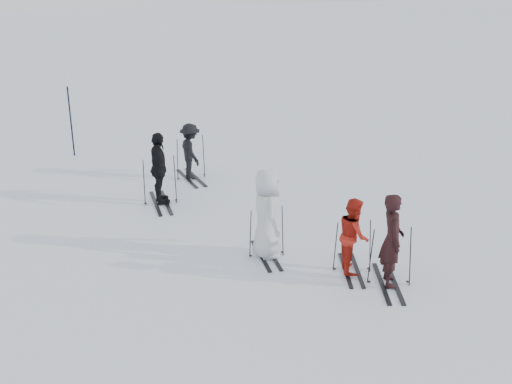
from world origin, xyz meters
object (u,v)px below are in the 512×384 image
at_px(skier_near_dark, 392,241).
at_px(skier_uphill_far, 190,152).
at_px(skier_grey, 267,215).
at_px(piste_marker, 71,122).
at_px(skier_uphill_left, 159,169).
at_px(skier_red, 353,236).

bearing_deg(skier_near_dark, skier_uphill_far, 36.13).
height_order(skier_grey, piste_marker, piste_marker).
distance_m(skier_near_dark, skier_uphill_left, 6.75).
distance_m(skier_grey, skier_uphill_far, 5.44).
bearing_deg(skier_red, skier_near_dark, -131.56).
height_order(skier_red, skier_grey, skier_grey).
distance_m(skier_red, piste_marker, 11.18).
bearing_deg(piste_marker, skier_near_dark, -61.95).
relative_size(skier_red, piste_marker, 0.71).
distance_m(skier_grey, skier_uphill_left, 4.11).
bearing_deg(skier_uphill_left, skier_near_dark, -146.03).
bearing_deg(skier_grey, skier_uphill_far, 9.19).
relative_size(skier_red, skier_grey, 0.81).
bearing_deg(skier_red, skier_uphill_far, 33.06).
bearing_deg(skier_uphill_far, piste_marker, 36.95).
bearing_deg(skier_grey, skier_near_dark, -130.98).
xyz_separation_m(skier_grey, skier_uphill_far, (-0.53, 5.41, -0.18)).
relative_size(skier_uphill_far, piste_marker, 0.72).
relative_size(skier_near_dark, skier_uphill_left, 1.00).
xyz_separation_m(skier_near_dark, skier_grey, (-1.96, 1.93, 0.03)).
distance_m(skier_red, skier_uphill_left, 5.88).
bearing_deg(skier_near_dark, skier_uphill_left, 50.33).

